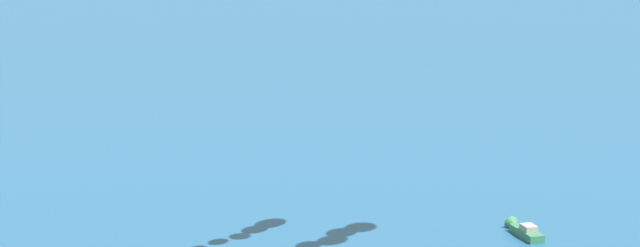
% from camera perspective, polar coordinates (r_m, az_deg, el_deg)
% --- Properties ---
extents(motorboat_offshore, '(9.26, 4.23, 2.61)m').
position_cam_1_polar(motorboat_offshore, '(198.11, 8.78, -4.58)').
color(motorboat_offshore, '#33704C').
rests_on(motorboat_offshore, ground_plane).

